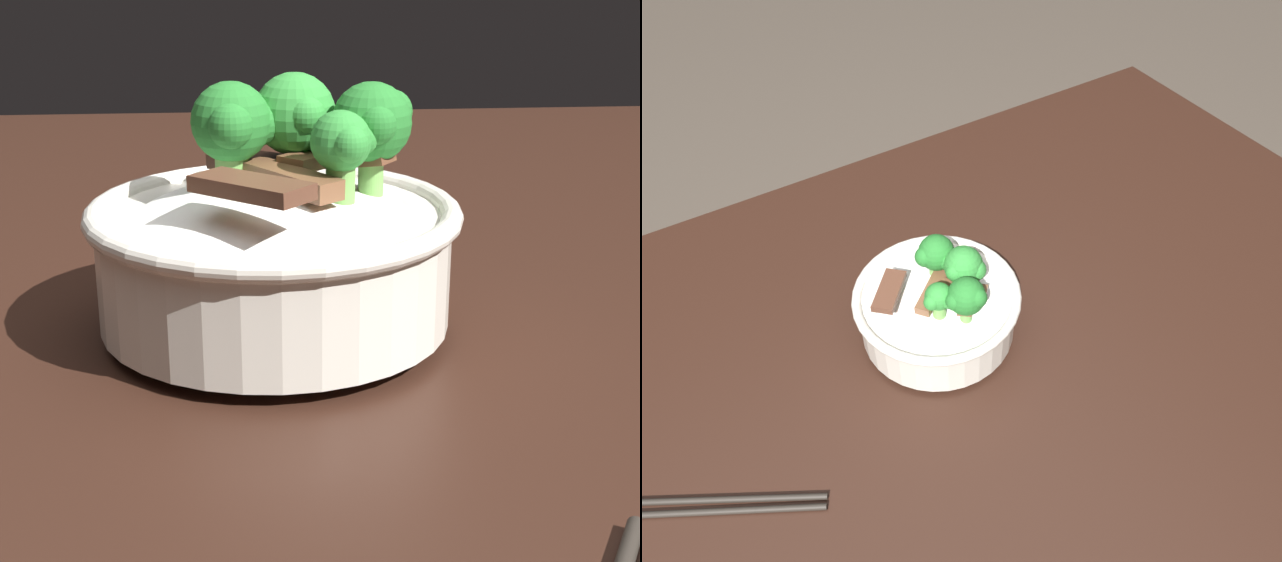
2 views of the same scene
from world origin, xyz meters
TOP-DOWN VIEW (x-y plane):
  - dining_table at (0.00, 0.00)m, footprint 1.49×0.95m
  - rice_bowl at (-0.04, -0.08)m, footprint 0.21×0.21m

SIDE VIEW (x-z plane):
  - dining_table at x=0.00m, z-range 0.27..1.04m
  - rice_bowl at x=-0.04m, z-range 0.75..0.90m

